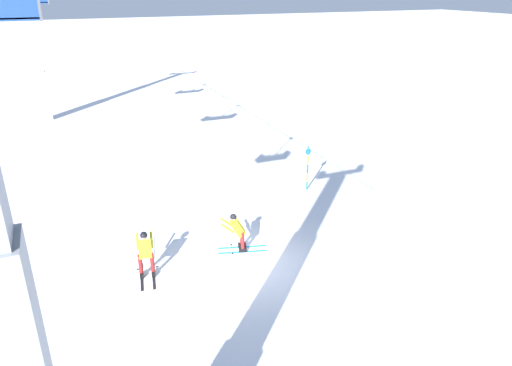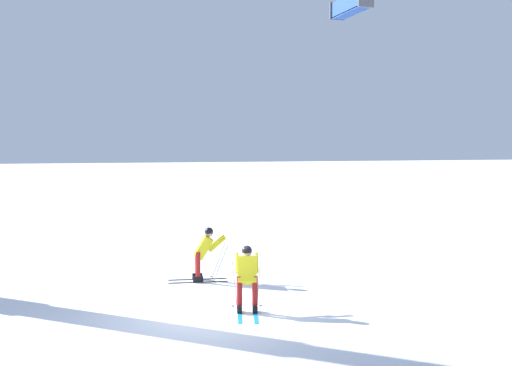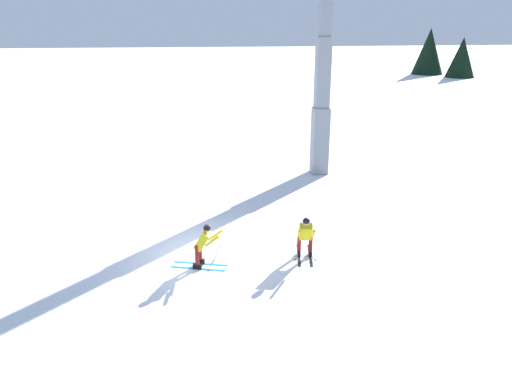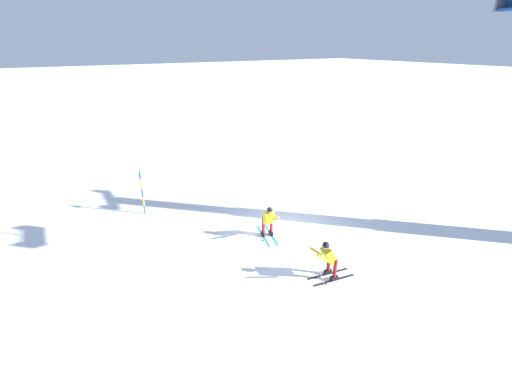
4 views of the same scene
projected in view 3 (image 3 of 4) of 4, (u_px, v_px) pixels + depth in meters
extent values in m
plane|color=white|center=(203.00, 253.00, 16.64)|extent=(260.00, 260.00, 0.00)
cube|color=#198CCC|center=(200.00, 264.00, 15.93)|extent=(0.58, 1.75, 0.01)
cube|color=black|center=(200.00, 261.00, 15.91)|extent=(0.18, 0.30, 0.16)
cylinder|color=maroon|center=(200.00, 250.00, 15.77)|extent=(0.13, 0.13, 0.67)
cube|color=#198CCC|center=(198.00, 269.00, 15.60)|extent=(0.58, 1.75, 0.01)
cube|color=black|center=(197.00, 266.00, 15.58)|extent=(0.18, 0.30, 0.16)
cylinder|color=maroon|center=(197.00, 255.00, 15.45)|extent=(0.13, 0.13, 0.67)
cube|color=gold|center=(203.00, 240.00, 15.45)|extent=(0.55, 0.63, 0.66)
sphere|color=tan|center=(207.00, 229.00, 15.30)|extent=(0.22, 0.22, 0.22)
sphere|color=black|center=(207.00, 228.00, 15.29)|extent=(0.24, 0.24, 0.24)
cylinder|color=gold|center=(216.00, 235.00, 15.58)|extent=(0.22, 0.50, 0.44)
cylinder|color=gray|center=(218.00, 251.00, 15.80)|extent=(0.03, 0.49, 1.14)
cylinder|color=black|center=(213.00, 261.00, 16.00)|extent=(0.07, 0.07, 0.01)
cylinder|color=gold|center=(212.00, 241.00, 15.15)|extent=(0.22, 0.50, 0.44)
cylinder|color=gray|center=(214.00, 259.00, 15.29)|extent=(0.26, 0.43, 1.14)
cylinder|color=black|center=(208.00, 271.00, 15.39)|extent=(0.07, 0.07, 0.01)
cube|color=gray|center=(320.00, 141.00, 24.82)|extent=(0.80, 0.80, 3.38)
cube|color=gray|center=(323.00, 73.00, 23.74)|extent=(0.67, 0.67, 3.38)
cube|color=black|center=(310.00, 255.00, 16.49)|extent=(1.63, 0.36, 0.01)
cube|color=black|center=(310.00, 253.00, 16.46)|extent=(0.29, 0.15, 0.16)
cylinder|color=maroon|center=(311.00, 242.00, 16.33)|extent=(0.13, 0.13, 0.68)
cube|color=black|center=(299.00, 255.00, 16.50)|extent=(1.63, 0.36, 0.01)
cube|color=black|center=(299.00, 253.00, 16.48)|extent=(0.29, 0.15, 0.16)
cylinder|color=maroon|center=(299.00, 241.00, 16.34)|extent=(0.13, 0.13, 0.68)
cube|color=gold|center=(306.00, 232.00, 16.04)|extent=(0.61, 0.50, 0.67)
sphere|color=tan|center=(306.00, 222.00, 15.77)|extent=(0.22, 0.22, 0.22)
sphere|color=black|center=(306.00, 221.00, 15.76)|extent=(0.24, 0.24, 0.24)
cylinder|color=gold|center=(313.00, 234.00, 15.64)|extent=(0.51, 0.17, 0.44)
cylinder|color=gray|center=(314.00, 251.00, 15.79)|extent=(0.49, 0.06, 1.16)
cylinder|color=black|center=(315.00, 260.00, 16.08)|extent=(0.07, 0.07, 0.01)
cylinder|color=gold|center=(299.00, 233.00, 15.66)|extent=(0.51, 0.17, 0.44)
cylinder|color=gray|center=(297.00, 251.00, 15.81)|extent=(0.46, 0.22, 1.16)
cylinder|color=black|center=(295.00, 259.00, 16.11)|extent=(0.07, 0.07, 0.01)
cone|color=black|center=(462.00, 57.00, 66.15)|extent=(3.85, 3.85, 5.30)
cone|color=black|center=(429.00, 51.00, 69.80)|extent=(4.38, 4.38, 6.39)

